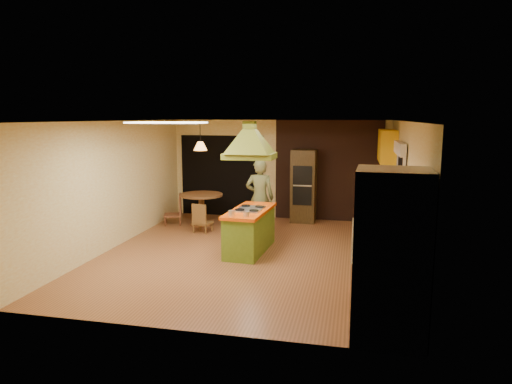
% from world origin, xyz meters
% --- Properties ---
extents(ground, '(6.50, 6.50, 0.00)m').
position_xyz_m(ground, '(0.00, 0.00, 0.00)').
color(ground, '#955730').
rests_on(ground, ground).
extents(room_walls, '(5.50, 6.50, 6.50)m').
position_xyz_m(room_walls, '(0.00, 0.00, 1.25)').
color(room_walls, beige).
rests_on(room_walls, ground).
extents(ceiling_plane, '(6.50, 6.50, 0.00)m').
position_xyz_m(ceiling_plane, '(0.00, 0.00, 2.50)').
color(ceiling_plane, silver).
rests_on(ceiling_plane, room_walls).
extents(brick_panel, '(2.64, 0.03, 2.50)m').
position_xyz_m(brick_panel, '(1.25, 3.23, 1.25)').
color(brick_panel, '#381E14').
rests_on(brick_panel, ground).
extents(nook_opening, '(2.20, 0.03, 2.10)m').
position_xyz_m(nook_opening, '(-1.50, 3.23, 1.05)').
color(nook_opening, black).
rests_on(nook_opening, ground).
extents(right_counter, '(0.62, 3.05, 0.92)m').
position_xyz_m(right_counter, '(2.45, 0.60, 0.46)').
color(right_counter, olive).
rests_on(right_counter, ground).
extents(upper_cabinets, '(0.34, 1.40, 0.70)m').
position_xyz_m(upper_cabinets, '(2.57, 2.20, 1.95)').
color(upper_cabinets, yellow).
rests_on(upper_cabinets, room_walls).
extents(window_right, '(0.12, 1.35, 1.06)m').
position_xyz_m(window_right, '(2.70, 0.40, 1.77)').
color(window_right, black).
rests_on(window_right, room_walls).
extents(fluor_panel, '(1.20, 0.60, 0.03)m').
position_xyz_m(fluor_panel, '(-1.10, -1.20, 2.48)').
color(fluor_panel, white).
rests_on(fluor_panel, ceiling_plane).
extents(kitchen_island, '(0.76, 1.68, 0.84)m').
position_xyz_m(kitchen_island, '(-0.05, 0.19, 0.42)').
color(kitchen_island, olive).
rests_on(kitchen_island, ground).
extents(range_hood, '(0.95, 0.69, 0.78)m').
position_xyz_m(range_hood, '(-0.05, 0.19, 2.25)').
color(range_hood, olive).
rests_on(range_hood, ceiling_plane).
extents(man, '(0.64, 0.45, 1.69)m').
position_xyz_m(man, '(-0.10, 1.36, 0.84)').
color(man, brown).
rests_on(man, ground).
extents(refrigerator, '(0.86, 0.82, 2.01)m').
position_xyz_m(refrigerator, '(2.33, -2.91, 1.00)').
color(refrigerator, silver).
rests_on(refrigerator, ground).
extents(wall_oven, '(0.60, 0.61, 1.79)m').
position_xyz_m(wall_oven, '(0.68, 2.95, 0.89)').
color(wall_oven, '#493417').
rests_on(wall_oven, ground).
extents(dining_table, '(1.01, 1.01, 0.76)m').
position_xyz_m(dining_table, '(-1.67, 2.04, 0.53)').
color(dining_table, brown).
rests_on(dining_table, ground).
extents(chair_left, '(0.52, 0.52, 0.74)m').
position_xyz_m(chair_left, '(-2.37, 1.94, 0.37)').
color(chair_left, brown).
rests_on(chair_left, ground).
extents(chair_near, '(0.43, 0.43, 0.67)m').
position_xyz_m(chair_near, '(-1.42, 1.39, 0.33)').
color(chair_near, brown).
rests_on(chair_near, ground).
extents(pendant_lamp, '(0.40, 0.40, 0.21)m').
position_xyz_m(pendant_lamp, '(-1.67, 2.04, 1.90)').
color(pendant_lamp, '#FF9E3F').
rests_on(pendant_lamp, ceiling_plane).
extents(canister_large, '(0.17, 0.17, 0.23)m').
position_xyz_m(canister_large, '(2.40, 1.45, 1.03)').
color(canister_large, beige).
rests_on(canister_large, right_counter).
extents(canister_medium, '(0.14, 0.14, 0.17)m').
position_xyz_m(canister_medium, '(2.40, 1.36, 1.01)').
color(canister_medium, beige).
rests_on(canister_medium, right_counter).
extents(canister_small, '(0.15, 0.15, 0.17)m').
position_xyz_m(canister_small, '(2.40, 0.85, 1.00)').
color(canister_small, beige).
rests_on(canister_small, right_counter).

